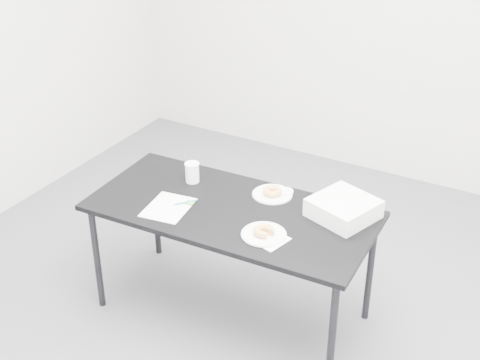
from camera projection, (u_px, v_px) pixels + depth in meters
The scene contains 14 objects.
floor at pixel (240, 304), 3.93m from camera, with size 4.00×4.00×0.00m, color #4C4C51.
wall_back at pixel (376, 0), 4.80m from camera, with size 4.00×0.02×2.70m, color silver.
table at pixel (231, 217), 3.56m from camera, with size 1.54×0.77×0.69m.
scorecard at pixel (168, 207), 3.55m from camera, with size 0.22×0.28×0.00m, color white.
logo_patch at pixel (190, 203), 3.59m from camera, with size 0.04×0.04×0.00m, color green.
pen at pixel (186, 202), 3.58m from camera, with size 0.01×0.01×0.13m, color #0C768A.
napkin at pixel (269, 239), 3.28m from camera, with size 0.16×0.16×0.00m, color white.
plate_near at pixel (264, 234), 3.31m from camera, with size 0.23×0.23×0.01m, color silver.
donut_near at pixel (264, 231), 3.30m from camera, with size 0.11×0.11×0.04m, color #DC8845.
plate_far at pixel (272, 194), 3.67m from camera, with size 0.22×0.22×0.01m, color silver.
donut_far at pixel (272, 191), 3.66m from camera, with size 0.10×0.10×0.03m, color #DC8845.
coffee_cup at pixel (192, 172), 3.77m from camera, with size 0.08×0.08×0.12m, color white.
cup_lid at pixel (285, 192), 3.68m from camera, with size 0.09×0.09×0.01m, color white.
bakery_box at pixel (343, 208), 3.45m from camera, with size 0.30×0.30×0.10m, color white.
Camera 1 is at (1.51, -2.69, 2.54)m, focal length 50.00 mm.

